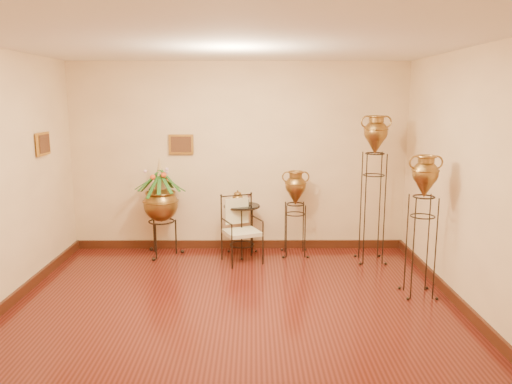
{
  "coord_description": "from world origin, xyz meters",
  "views": [
    {
      "loc": [
        0.22,
        -4.91,
        2.27
      ],
      "look_at": [
        0.25,
        1.3,
        1.1
      ],
      "focal_mm": 35.0,
      "sensor_mm": 36.0,
      "label": 1
    }
  ],
  "objects_px": {
    "amphora_tall": "(373,188)",
    "armchair": "(242,230)",
    "amphora_mid": "(422,225)",
    "side_table": "(242,229)",
    "planter_urn": "(161,200)"
  },
  "relations": [
    {
      "from": "amphora_tall",
      "to": "side_table",
      "type": "height_order",
      "value": "amphora_tall"
    },
    {
      "from": "amphora_mid",
      "to": "side_table",
      "type": "bearing_deg",
      "value": 143.88
    },
    {
      "from": "amphora_mid",
      "to": "armchair",
      "type": "distance_m",
      "value": 2.44
    },
    {
      "from": "planter_urn",
      "to": "armchair",
      "type": "bearing_deg",
      "value": -16.05
    },
    {
      "from": "amphora_mid",
      "to": "side_table",
      "type": "distance_m",
      "value": 2.64
    },
    {
      "from": "planter_urn",
      "to": "armchair",
      "type": "height_order",
      "value": "planter_urn"
    },
    {
      "from": "amphora_mid",
      "to": "armchair",
      "type": "xyz_separation_m",
      "value": [
        -2.09,
        1.19,
        -0.37
      ]
    },
    {
      "from": "amphora_tall",
      "to": "armchair",
      "type": "xyz_separation_m",
      "value": [
        -1.82,
        -0.05,
        -0.59
      ]
    },
    {
      "from": "amphora_mid",
      "to": "armchair",
      "type": "relative_size",
      "value": 1.78
    },
    {
      "from": "amphora_tall",
      "to": "side_table",
      "type": "bearing_deg",
      "value": 170.85
    },
    {
      "from": "amphora_tall",
      "to": "side_table",
      "type": "distance_m",
      "value": 1.97
    },
    {
      "from": "amphora_mid",
      "to": "side_table",
      "type": "xyz_separation_m",
      "value": [
        -2.1,
        1.53,
        -0.45
      ]
    },
    {
      "from": "amphora_tall",
      "to": "planter_urn",
      "type": "relative_size",
      "value": 1.4
    },
    {
      "from": "amphora_mid",
      "to": "planter_urn",
      "type": "distance_m",
      "value": 3.61
    },
    {
      "from": "planter_urn",
      "to": "amphora_tall",
      "type": "bearing_deg",
      "value": -5.59
    }
  ]
}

